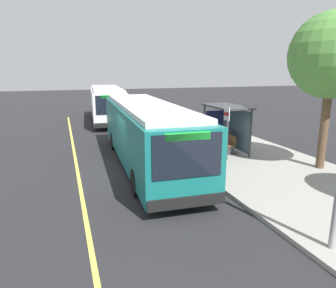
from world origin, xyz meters
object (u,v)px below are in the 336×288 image
(transit_bus_main, at_px, (146,132))
(transit_bus_second, at_px, (107,103))
(waiting_bench, at_px, (225,143))
(route_sign_post, at_px, (226,130))
(pedestrian_commuter, at_px, (216,136))

(transit_bus_main, distance_m, transit_bus_second, 13.50)
(transit_bus_second, xyz_separation_m, waiting_bench, (12.93, 4.45, -0.98))
(route_sign_post, xyz_separation_m, pedestrian_commuter, (-2.74, 0.96, -0.84))
(waiting_bench, xyz_separation_m, pedestrian_commuter, (0.27, -0.69, 0.48))
(transit_bus_second, bearing_deg, route_sign_post, 9.97)
(transit_bus_main, relative_size, transit_bus_second, 1.12)
(waiting_bench, xyz_separation_m, route_sign_post, (3.01, -1.65, 1.32))
(waiting_bench, distance_m, route_sign_post, 3.68)
(transit_bus_main, height_order, route_sign_post, same)
(transit_bus_main, relative_size, pedestrian_commuter, 6.86)
(transit_bus_second, relative_size, route_sign_post, 3.69)
(waiting_bench, bearing_deg, route_sign_post, -28.70)
(transit_bus_main, bearing_deg, waiting_bench, 97.25)
(transit_bus_second, height_order, waiting_bench, transit_bus_second)
(transit_bus_main, height_order, pedestrian_commuter, transit_bus_main)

